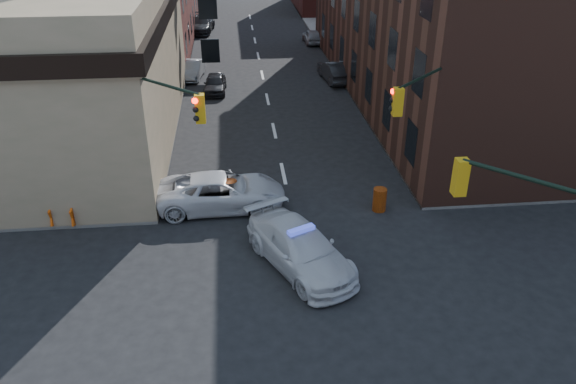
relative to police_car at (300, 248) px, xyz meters
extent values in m
plane|color=black|center=(0.12, -1.77, -0.83)|extent=(140.00, 140.00, 0.00)
cube|color=gray|center=(23.12, 30.98, -0.75)|extent=(34.00, 54.50, 0.15)
cylinder|color=black|center=(5.33, -6.48, 5.82)|extent=(3.27, 3.27, 0.12)
cube|color=#BF8C0C|center=(3.74, -4.89, 5.32)|extent=(0.35, 0.35, 1.05)
sphere|color=#FF0C05|center=(3.89, -4.74, 5.67)|extent=(0.22, 0.22, 0.22)
sphere|color=black|center=(3.89, -4.74, 5.34)|extent=(0.22, 0.22, 0.22)
sphere|color=black|center=(3.89, -4.74, 5.01)|extent=(0.22, 0.22, 0.22)
cylinder|color=black|center=(-6.68, 4.53, 3.32)|extent=(0.20, 0.20, 8.00)
cylinder|color=black|center=(-6.68, 4.53, -0.43)|extent=(0.44, 0.44, 0.50)
cylinder|color=black|center=(-5.09, 2.94, 5.82)|extent=(3.27, 3.27, 0.12)
cube|color=#BF8C0C|center=(-3.50, 1.35, 5.32)|extent=(0.35, 0.35, 1.05)
sphere|color=#FF0C05|center=(-3.65, 1.19, 5.67)|extent=(0.22, 0.22, 0.22)
sphere|color=black|center=(-3.65, 1.19, 5.34)|extent=(0.22, 0.22, 0.22)
sphere|color=black|center=(-3.65, 1.19, 5.01)|extent=(0.22, 0.22, 0.22)
cylinder|color=black|center=(6.92, 4.53, 3.32)|extent=(0.20, 0.20, 8.00)
cylinder|color=black|center=(6.92, 4.53, -0.43)|extent=(0.44, 0.44, 0.50)
cylinder|color=black|center=(5.33, 2.94, 5.82)|extent=(3.27, 3.27, 0.12)
cube|color=#BF8C0C|center=(3.74, 1.35, 5.32)|extent=(0.35, 0.35, 1.05)
sphere|color=#FF0C05|center=(3.58, 1.50, 5.67)|extent=(0.22, 0.22, 0.22)
sphere|color=black|center=(3.58, 1.50, 5.34)|extent=(0.22, 0.22, 0.22)
sphere|color=black|center=(3.58, 1.50, 5.01)|extent=(0.22, 0.22, 0.22)
cylinder|color=black|center=(7.62, 24.23, 0.62)|extent=(0.24, 0.24, 2.60)
sphere|color=#8A5014|center=(7.62, 24.23, 2.67)|extent=(3.00, 3.00, 3.00)
cylinder|color=black|center=(7.62, 32.23, 0.62)|extent=(0.24, 0.24, 2.60)
sphere|color=#8A5014|center=(7.62, 32.23, 2.67)|extent=(3.00, 3.00, 3.00)
imported|color=silver|center=(0.00, 0.00, 0.00)|extent=(4.54, 6.13, 1.65)
imported|color=silver|center=(-3.06, 5.00, -0.01)|extent=(5.95, 2.84, 1.64)
imported|color=black|center=(-3.57, 22.24, -0.17)|extent=(1.72, 3.90, 1.30)
imported|color=gray|center=(-5.38, 25.96, -0.15)|extent=(1.98, 4.25, 1.35)
imported|color=black|center=(-5.25, 42.55, 0.00)|extent=(2.96, 5.92, 1.65)
imported|color=black|center=(5.62, 24.11, -0.05)|extent=(2.18, 4.84, 1.54)
imported|color=#93959B|center=(5.62, 36.56, -0.16)|extent=(1.69, 3.93, 1.32)
imported|color=black|center=(-7.39, 6.28, 0.19)|extent=(0.75, 0.63, 1.74)
imported|color=black|center=(-9.96, 4.23, 0.29)|extent=(1.18, 1.13, 1.93)
imported|color=#212432|center=(-11.91, 7.01, 0.23)|extent=(1.15, 0.79, 1.81)
cylinder|color=#E1500A|center=(4.15, 3.98, -0.28)|extent=(0.74, 0.74, 1.10)
cylinder|color=red|center=(-2.63, 5.43, -0.26)|extent=(0.66, 0.66, 1.13)
camera|label=1|loc=(-2.31, -17.96, 12.15)|focal=35.00mm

